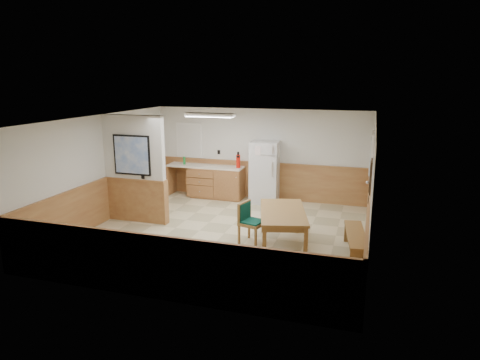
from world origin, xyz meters
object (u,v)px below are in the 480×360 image
(dining_bench, at_px, (356,239))
(fire_extinguisher, at_px, (238,161))
(dining_table, at_px, (283,215))
(refrigerator, at_px, (265,172))
(dining_chair, at_px, (249,219))
(soap_bottle, at_px, (184,161))

(dining_bench, bearing_deg, fire_extinguisher, 129.71)
(dining_table, bearing_deg, dining_bench, -16.42)
(dining_bench, relative_size, fire_extinguisher, 3.54)
(refrigerator, height_order, dining_chair, refrigerator)
(dining_chair, height_order, fire_extinguisher, fire_extinguisher)
(dining_table, height_order, soap_bottle, soap_bottle)
(refrigerator, xyz_separation_m, dining_chair, (0.40, -2.94, -0.34))
(dining_bench, relative_size, dining_chair, 1.85)
(fire_extinguisher, bearing_deg, dining_bench, -26.51)
(soap_bottle, bearing_deg, dining_table, -40.81)
(dining_table, bearing_deg, fire_extinguisher, 106.96)
(refrigerator, relative_size, dining_bench, 1.06)
(dining_chair, distance_m, soap_bottle, 4.10)
(refrigerator, bearing_deg, dining_table, -73.10)
(refrigerator, bearing_deg, soap_bottle, 175.63)
(refrigerator, height_order, soap_bottle, refrigerator)
(dining_chair, bearing_deg, dining_table, 11.83)
(refrigerator, distance_m, dining_chair, 2.99)
(dining_chair, bearing_deg, soap_bottle, 148.12)
(refrigerator, xyz_separation_m, dining_table, (1.12, -2.98, -0.18))
(fire_extinguisher, xyz_separation_m, soap_bottle, (-1.61, -0.00, -0.08))
(dining_table, height_order, fire_extinguisher, fire_extinguisher)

